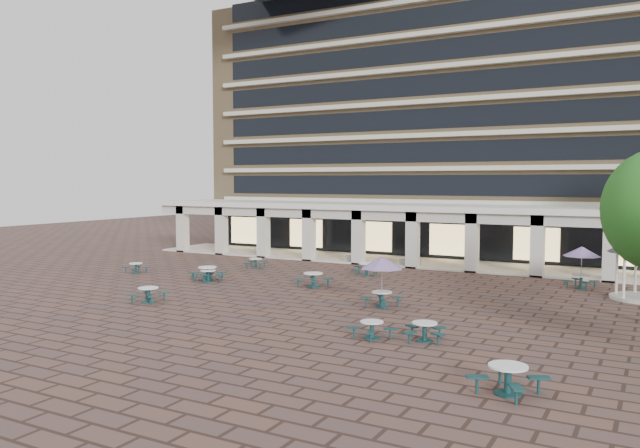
# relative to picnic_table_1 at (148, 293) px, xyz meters

# --- Properties ---
(ground) EXTENTS (120.00, 120.00, 0.00)m
(ground) POSITION_rel_picnic_table_1_xyz_m (5.18, 5.93, -0.46)
(ground) COLOR brown
(ground) RESTS_ON ground
(apartment_building) EXTENTS (40.00, 15.50, 25.20)m
(apartment_building) POSITION_rel_picnic_table_1_xyz_m (5.18, 31.40, 12.14)
(apartment_building) COLOR #9C8158
(apartment_building) RESTS_ON ground
(retail_arcade) EXTENTS (42.00, 6.60, 4.40)m
(retail_arcade) POSITION_rel_picnic_table_1_xyz_m (5.18, 20.73, 2.54)
(retail_arcade) COLOR white
(retail_arcade) RESTS_ON ground
(picnic_table_1) EXTENTS (1.85, 1.85, 0.76)m
(picnic_table_1) POSITION_rel_picnic_table_1_xyz_m (0.00, 0.00, 0.00)
(picnic_table_1) COLOR #164144
(picnic_table_1) RESTS_ON ground
(picnic_table_2) EXTENTS (1.89, 1.89, 0.69)m
(picnic_table_2) POSITION_rel_picnic_table_1_xyz_m (12.89, -1.15, -0.05)
(picnic_table_2) COLOR #164144
(picnic_table_2) RESTS_ON ground
(picnic_table_3) EXTENTS (2.27, 2.27, 0.85)m
(picnic_table_3) POSITION_rel_picnic_table_1_xyz_m (18.94, -5.07, 0.05)
(picnic_table_3) COLOR #164144
(picnic_table_3) RESTS_ON ground
(picnic_table_5) EXTENTS (2.23, 2.23, 0.86)m
(picnic_table_5) POSITION_rel_picnic_table_1_xyz_m (-1.81, 6.90, 0.05)
(picnic_table_5) COLOR #164144
(picnic_table_5) RESTS_ON ground
(picnic_table_6) EXTENTS (2.11, 2.11, 2.44)m
(picnic_table_6) POSITION_rel_picnic_table_1_xyz_m (10.80, 4.69, 1.62)
(picnic_table_6) COLOR #164144
(picnic_table_6) RESTS_ON ground
(picnic_table_7) EXTENTS (1.91, 1.91, 0.73)m
(picnic_table_7) POSITION_rel_picnic_table_1_xyz_m (14.83, -0.53, -0.02)
(picnic_table_7) COLOR #164144
(picnic_table_7) RESTS_ON ground
(picnic_table_8) EXTENTS (1.73, 1.73, 0.66)m
(picnic_table_8) POSITION_rel_picnic_table_1_xyz_m (-8.05, 7.11, -0.06)
(picnic_table_8) COLOR #164144
(picnic_table_8) RESTS_ON ground
(picnic_table_9) EXTENTS (1.92, 1.92, 0.70)m
(picnic_table_9) POSITION_rel_picnic_table_1_xyz_m (-1.52, 6.62, -0.04)
(picnic_table_9) COLOR #164144
(picnic_table_9) RESTS_ON ground
(picnic_table_10) EXTENTS (2.13, 2.13, 0.84)m
(picnic_table_10) POSITION_rel_picnic_table_1_xyz_m (5.10, 7.95, 0.04)
(picnic_table_10) COLOR #164144
(picnic_table_10) RESTS_ON ground
(picnic_table_11) EXTENTS (2.08, 2.08, 2.40)m
(picnic_table_11) POSITION_rel_picnic_table_1_xyz_m (18.72, 14.97, 1.58)
(picnic_table_11) COLOR #164144
(picnic_table_11) RESTS_ON ground
(picnic_table_12) EXTENTS (1.78, 1.78, 0.68)m
(picnic_table_12) POSITION_rel_picnic_table_1_xyz_m (-2.39, 12.91, -0.05)
(picnic_table_12) COLOR #164144
(picnic_table_12) RESTS_ON ground
(picnic_table_13) EXTENTS (2.14, 2.14, 0.81)m
(picnic_table_13) POSITION_rel_picnic_table_1_xyz_m (5.93, 13.51, 0.03)
(picnic_table_13) COLOR #164144
(picnic_table_13) RESTS_ON ground
(planter_left) EXTENTS (1.50, 0.79, 1.29)m
(planter_left) POSITION_rel_picnic_table_1_xyz_m (2.54, 18.83, 0.07)
(planter_left) COLOR gray
(planter_left) RESTS_ON ground
(planter_right) EXTENTS (1.50, 0.80, 1.32)m
(planter_right) POSITION_rel_picnic_table_1_xyz_m (6.92, 18.83, 0.10)
(planter_right) COLOR gray
(planter_right) RESTS_ON ground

